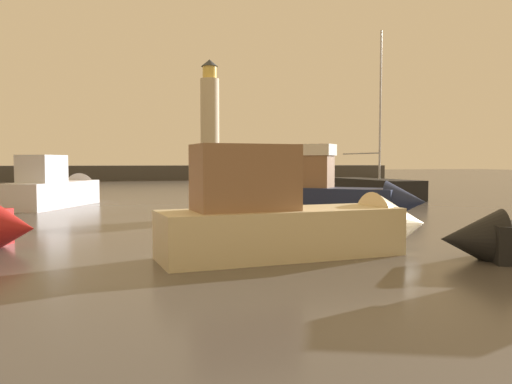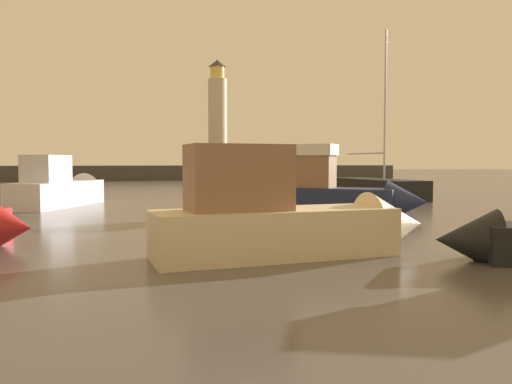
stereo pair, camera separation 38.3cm
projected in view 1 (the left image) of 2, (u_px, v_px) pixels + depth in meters
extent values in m
plane|color=#4C4742|center=(189.00, 196.00, 33.90)|extent=(220.00, 220.00, 0.00)
cube|color=#423F3D|center=(154.00, 173.00, 65.15)|extent=(61.36, 6.34, 1.77)
cylinder|color=beige|center=(210.00, 122.00, 66.67)|extent=(2.40, 2.40, 11.14)
cylinder|color=#F2CC59|center=(210.00, 73.00, 66.30)|extent=(1.80, 1.80, 1.56)
cone|color=#33383D|center=(210.00, 63.00, 66.23)|extent=(2.16, 2.16, 0.89)
cube|color=#1E284C|center=(331.00, 200.00, 22.20)|extent=(5.21, 4.80, 1.09)
cone|color=#1E284C|center=(406.00, 201.00, 20.87)|extent=(2.27, 2.28, 1.67)
cube|color=#8C6647|center=(313.00, 171.00, 22.48)|extent=(1.91, 1.86, 1.39)
cube|color=silver|center=(313.00, 150.00, 22.43)|extent=(2.11, 2.04, 0.49)
cube|color=silver|center=(54.00, 194.00, 25.26)|extent=(4.17, 6.23, 1.23)
cone|color=silver|center=(87.00, 189.00, 28.68)|extent=(2.37, 2.32, 1.83)
cube|color=silver|center=(42.00, 169.00, 24.26)|extent=(2.22, 2.49, 1.29)
cone|color=black|center=(471.00, 240.00, 11.53)|extent=(1.74, 1.79, 1.40)
cone|color=#B21E1E|center=(8.00, 228.00, 13.03)|extent=(2.01, 2.05, 1.57)
cube|color=beige|center=(281.00, 233.00, 11.89)|extent=(5.77, 2.33, 1.10)
cone|color=beige|center=(399.00, 224.00, 13.06)|extent=(1.75, 1.84, 1.68)
cube|color=#8C6647|center=(245.00, 178.00, 11.50)|extent=(2.38, 1.46, 1.47)
cube|color=black|center=(372.00, 188.00, 31.72)|extent=(2.93, 7.90, 1.16)
cylinder|color=#B7B7BC|center=(380.00, 105.00, 30.71)|extent=(0.12, 0.12, 8.81)
cylinder|color=#B7B7BC|center=(360.00, 153.00, 32.86)|extent=(0.50, 4.24, 0.09)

